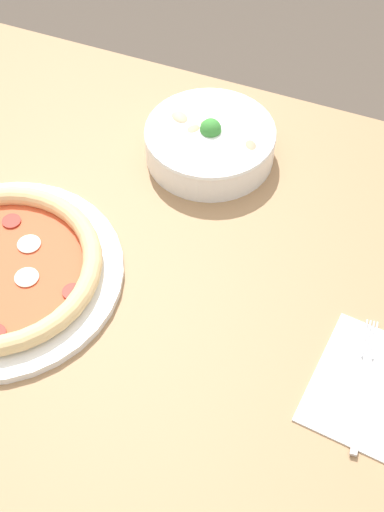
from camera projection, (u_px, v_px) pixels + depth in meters
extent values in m
plane|color=#4C4238|center=(172.00, 476.00, 1.55)|extent=(8.00, 8.00, 0.00)
cube|color=#99724C|center=(160.00, 274.00, 0.97)|extent=(1.16, 0.80, 0.03)
cylinder|color=olive|center=(14.00, 194.00, 1.57)|extent=(0.06, 0.06, 0.72)
cylinder|color=white|center=(1.00, 274.00, 0.94)|extent=(0.32, 0.32, 0.01)
cylinder|color=#D14C28|center=(0.00, 270.00, 0.93)|extent=(0.24, 0.24, 0.01)
cylinder|color=maroon|center=(72.00, 292.00, 0.90)|extent=(0.03, 0.03, 0.00)
cylinder|color=maroon|center=(11.00, 221.00, 0.98)|extent=(0.03, 0.03, 0.00)
ellipsoid|color=silver|center=(27.00, 277.00, 0.92)|extent=(0.03, 0.03, 0.01)
ellipsoid|color=silver|center=(29.00, 244.00, 0.95)|extent=(0.03, 0.03, 0.01)
cylinder|color=white|center=(210.00, 143.00, 1.06)|extent=(0.19, 0.19, 0.05)
torus|color=white|center=(210.00, 133.00, 1.05)|extent=(0.20, 0.20, 0.01)
ellipsoid|color=#998466|center=(207.00, 127.00, 1.06)|extent=(0.03, 0.02, 0.02)
ellipsoid|color=tan|center=(180.00, 119.00, 1.06)|extent=(0.04, 0.04, 0.02)
ellipsoid|color=tan|center=(235.00, 160.00, 1.03)|extent=(0.04, 0.03, 0.02)
ellipsoid|color=tan|center=(178.00, 122.00, 1.07)|extent=(0.03, 0.04, 0.02)
ellipsoid|color=#998466|center=(251.00, 148.00, 1.03)|extent=(0.04, 0.04, 0.02)
ellipsoid|color=tan|center=(193.00, 132.00, 1.05)|extent=(0.04, 0.04, 0.02)
ellipsoid|color=#998466|center=(176.00, 164.00, 1.02)|extent=(0.04, 0.03, 0.02)
sphere|color=#388433|center=(211.00, 129.00, 1.04)|extent=(0.03, 0.03, 0.03)
cube|color=white|center=(383.00, 393.00, 0.84)|extent=(0.18, 0.18, 0.00)
cube|color=silver|center=(360.00, 404.00, 0.82)|extent=(0.02, 0.13, 0.00)
cube|color=silver|center=(375.00, 341.00, 0.88)|extent=(0.01, 0.05, 0.00)
cube|color=silver|center=(371.00, 340.00, 0.88)|extent=(0.01, 0.05, 0.00)
cube|color=silver|center=(368.00, 339.00, 0.88)|extent=(0.01, 0.05, 0.00)
cube|color=silver|center=(364.00, 338.00, 0.88)|extent=(0.01, 0.05, 0.00)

